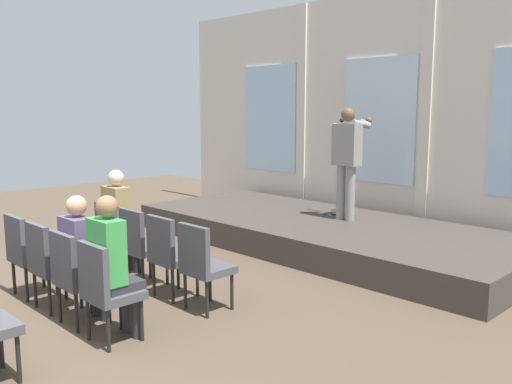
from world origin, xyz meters
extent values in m
cube|color=silver|center=(0.00, 6.98, 2.01)|extent=(9.63, 0.10, 4.03)
cube|color=silver|center=(-2.57, 6.92, 1.90)|extent=(1.39, 0.04, 2.11)
cube|color=silver|center=(-1.72, 6.92, 2.01)|extent=(0.20, 0.08, 4.03)
cube|color=silver|center=(0.00, 6.92, 1.90)|extent=(1.39, 0.04, 2.11)
cube|color=silver|center=(0.85, 6.92, 2.01)|extent=(0.20, 0.08, 4.03)
cube|color=#3F3833|center=(0.00, 5.42, 0.20)|extent=(6.21, 2.51, 0.40)
cylinder|color=gray|center=(0.14, 5.70, 0.82)|extent=(0.14, 0.14, 0.84)
cylinder|color=gray|center=(0.32, 5.70, 0.82)|extent=(0.14, 0.14, 0.84)
cube|color=gray|center=(0.23, 5.70, 1.56)|extent=(0.42, 0.22, 0.63)
cube|color=maroon|center=(0.23, 5.82, 1.64)|extent=(0.06, 0.01, 0.38)
sphere|color=brown|center=(0.23, 5.71, 2.01)|extent=(0.21, 0.21, 0.21)
cylinder|color=gray|center=(-0.01, 5.78, 1.66)|extent=(0.09, 0.28, 0.45)
cylinder|color=gray|center=(0.39, 5.83, 1.87)|extent=(0.15, 0.36, 0.15)
cylinder|color=gray|center=(0.35, 5.96, 1.89)|extent=(0.11, 0.34, 0.15)
sphere|color=brown|center=(0.26, 6.23, 1.92)|extent=(0.10, 0.10, 0.10)
cylinder|color=black|center=(-0.06, 5.96, 0.42)|extent=(0.28, 0.28, 0.03)
cylinder|color=black|center=(-0.06, 5.96, 1.16)|extent=(0.02, 0.02, 1.45)
sphere|color=#262626|center=(-0.06, 5.96, 1.92)|extent=(0.07, 0.07, 0.07)
cylinder|color=black|center=(-0.70, 2.60, 0.20)|extent=(0.04, 0.04, 0.40)
cylinder|color=black|center=(-1.06, 2.60, 0.20)|extent=(0.04, 0.04, 0.40)
cylinder|color=black|center=(-0.70, 2.26, 0.20)|extent=(0.04, 0.04, 0.40)
cylinder|color=black|center=(-1.06, 2.26, 0.20)|extent=(0.04, 0.04, 0.40)
cube|color=#47474C|center=(-0.88, 2.43, 0.44)|extent=(0.46, 0.44, 0.08)
cube|color=#47474C|center=(-0.88, 2.24, 0.71)|extent=(0.46, 0.06, 0.46)
cylinder|color=#2D2D33|center=(-0.97, 2.61, 0.22)|extent=(0.10, 0.10, 0.44)
cylinder|color=#2D2D33|center=(-0.79, 2.61, 0.22)|extent=(0.10, 0.10, 0.44)
cube|color=#2D2D33|center=(-0.88, 2.49, 0.50)|extent=(0.34, 0.36, 0.12)
cube|color=#997F4C|center=(-0.88, 2.38, 0.85)|extent=(0.36, 0.20, 0.58)
sphere|color=beige|center=(-0.88, 2.40, 1.25)|extent=(0.20, 0.20, 0.20)
cylinder|color=black|center=(-0.11, 2.60, 0.20)|extent=(0.04, 0.04, 0.40)
cylinder|color=black|center=(-0.47, 2.60, 0.20)|extent=(0.04, 0.04, 0.40)
cylinder|color=black|center=(-0.11, 2.26, 0.20)|extent=(0.04, 0.04, 0.40)
cylinder|color=black|center=(-0.47, 2.26, 0.20)|extent=(0.04, 0.04, 0.40)
cube|color=#47474C|center=(-0.29, 2.43, 0.44)|extent=(0.46, 0.44, 0.08)
cube|color=#47474C|center=(-0.29, 2.24, 0.71)|extent=(0.46, 0.06, 0.46)
cylinder|color=black|center=(0.47, 2.60, 0.20)|extent=(0.04, 0.04, 0.40)
cylinder|color=black|center=(0.11, 2.60, 0.20)|extent=(0.04, 0.04, 0.40)
cylinder|color=black|center=(0.47, 2.26, 0.20)|extent=(0.04, 0.04, 0.40)
cylinder|color=black|center=(0.11, 2.26, 0.20)|extent=(0.04, 0.04, 0.40)
cube|color=#47474C|center=(0.29, 2.43, 0.44)|extent=(0.46, 0.44, 0.08)
cube|color=#47474C|center=(0.29, 2.24, 0.71)|extent=(0.46, 0.06, 0.46)
cylinder|color=black|center=(1.06, 2.60, 0.20)|extent=(0.04, 0.04, 0.40)
cylinder|color=black|center=(0.70, 2.60, 0.20)|extent=(0.04, 0.04, 0.40)
cylinder|color=black|center=(1.06, 2.26, 0.20)|extent=(0.04, 0.04, 0.40)
cylinder|color=black|center=(0.70, 2.26, 0.20)|extent=(0.04, 0.04, 0.40)
cube|color=#47474C|center=(0.88, 2.43, 0.44)|extent=(0.46, 0.44, 0.08)
cube|color=#47474C|center=(0.88, 2.24, 0.71)|extent=(0.46, 0.06, 0.46)
cylinder|color=black|center=(-0.70, 1.49, 0.20)|extent=(0.04, 0.04, 0.40)
cylinder|color=black|center=(-1.06, 1.49, 0.20)|extent=(0.04, 0.04, 0.40)
cylinder|color=black|center=(-0.70, 1.15, 0.20)|extent=(0.04, 0.04, 0.40)
cylinder|color=black|center=(-1.06, 1.15, 0.20)|extent=(0.04, 0.04, 0.40)
cube|color=#47474C|center=(-0.88, 1.32, 0.44)|extent=(0.46, 0.44, 0.08)
cube|color=#47474C|center=(-0.88, 1.13, 0.71)|extent=(0.46, 0.06, 0.46)
cylinder|color=black|center=(-0.11, 1.49, 0.20)|extent=(0.04, 0.04, 0.40)
cylinder|color=black|center=(-0.47, 1.49, 0.20)|extent=(0.04, 0.04, 0.40)
cylinder|color=black|center=(-0.11, 1.15, 0.20)|extent=(0.04, 0.04, 0.40)
cylinder|color=black|center=(-0.47, 1.15, 0.20)|extent=(0.04, 0.04, 0.40)
cube|color=#47474C|center=(-0.29, 1.32, 0.44)|extent=(0.46, 0.44, 0.08)
cube|color=#47474C|center=(-0.29, 1.13, 0.71)|extent=(0.46, 0.06, 0.46)
cylinder|color=black|center=(0.47, 1.49, 0.20)|extent=(0.04, 0.04, 0.40)
cylinder|color=black|center=(0.11, 1.49, 0.20)|extent=(0.04, 0.04, 0.40)
cylinder|color=black|center=(0.47, 1.15, 0.20)|extent=(0.04, 0.04, 0.40)
cylinder|color=black|center=(0.11, 1.15, 0.20)|extent=(0.04, 0.04, 0.40)
cube|color=#47474C|center=(0.29, 1.32, 0.44)|extent=(0.46, 0.44, 0.08)
cube|color=#47474C|center=(0.29, 1.13, 0.71)|extent=(0.46, 0.06, 0.46)
cylinder|color=#2D2D33|center=(0.20, 1.50, 0.22)|extent=(0.10, 0.10, 0.44)
cylinder|color=#2D2D33|center=(0.38, 1.50, 0.22)|extent=(0.10, 0.10, 0.44)
cube|color=#2D2D33|center=(0.29, 1.38, 0.50)|extent=(0.34, 0.36, 0.12)
cube|color=#594C72|center=(0.29, 1.27, 0.82)|extent=(0.36, 0.20, 0.52)
sphere|color=tan|center=(0.29, 1.29, 1.19)|extent=(0.20, 0.20, 0.20)
cylinder|color=black|center=(1.06, 1.49, 0.20)|extent=(0.04, 0.04, 0.40)
cylinder|color=black|center=(0.70, 1.49, 0.20)|extent=(0.04, 0.04, 0.40)
cylinder|color=black|center=(1.06, 1.15, 0.20)|extent=(0.04, 0.04, 0.40)
cylinder|color=black|center=(0.70, 1.15, 0.20)|extent=(0.04, 0.04, 0.40)
cube|color=#47474C|center=(0.88, 1.32, 0.44)|extent=(0.46, 0.44, 0.08)
cube|color=#47474C|center=(0.88, 1.13, 0.71)|extent=(0.46, 0.06, 0.46)
cylinder|color=#2D2D33|center=(0.79, 1.50, 0.22)|extent=(0.10, 0.10, 0.44)
cylinder|color=#2D2D33|center=(0.97, 1.50, 0.22)|extent=(0.10, 0.10, 0.44)
cube|color=#2D2D33|center=(0.88, 1.38, 0.50)|extent=(0.34, 0.36, 0.12)
cube|color=green|center=(0.88, 1.27, 0.85)|extent=(0.36, 0.20, 0.59)
sphere|color=#8C6647|center=(0.88, 1.29, 1.26)|extent=(0.20, 0.20, 0.20)
cylinder|color=black|center=(1.06, 0.38, 0.20)|extent=(0.04, 0.04, 0.40)
cylinder|color=black|center=(0.70, 0.38, 0.20)|extent=(0.04, 0.04, 0.40)
camera|label=1|loc=(5.17, -1.09, 2.12)|focal=38.28mm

